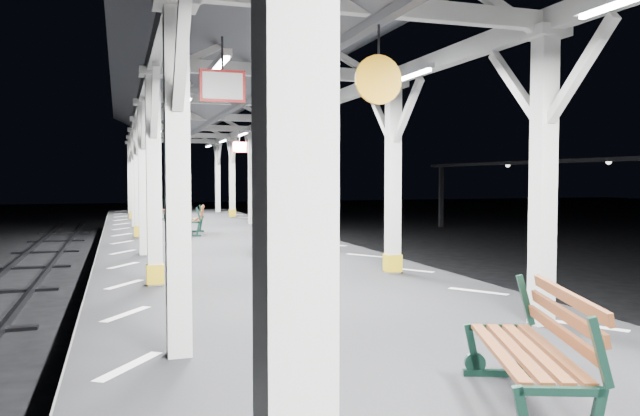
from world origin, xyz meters
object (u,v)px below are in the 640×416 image
bench_extra (172,210)px  bench_far (196,219)px  bench_mid (270,234)px  bench_near (538,347)px

bench_extra → bench_far: bearing=-112.0°
bench_mid → bench_near: bearing=-82.0°
bench_far → bench_extra: bench_far is taller
bench_near → bench_extra: (-0.86, 20.96, -0.04)m
bench_mid → bench_far: size_ratio=0.95×
bench_near → bench_mid: 9.49m
bench_mid → bench_far: 5.35m
bench_near → bench_extra: bearing=113.1°
bench_mid → bench_far: bench_far is taller
bench_near → bench_far: bearing=113.3°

